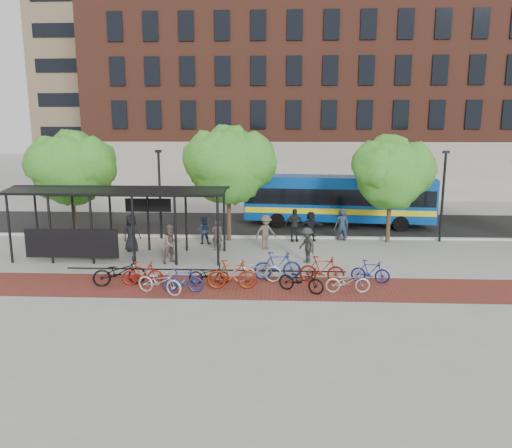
{
  "coord_description": "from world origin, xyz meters",
  "views": [
    {
      "loc": [
        -0.14,
        -24.49,
        6.64
      ],
      "look_at": [
        -1.31,
        0.21,
        1.6
      ],
      "focal_mm": 35.0,
      "sensor_mm": 36.0,
      "label": 1
    }
  ],
  "objects_px": {
    "tree_c": "(393,170)",
    "pedestrian_7": "(342,225)",
    "bike_5": "(232,274)",
    "pedestrian_3": "(266,232)",
    "lamp_post_left": "(160,192)",
    "bike_10": "(348,281)",
    "lamp_post_right": "(443,194)",
    "bus_shelter": "(117,198)",
    "pedestrian_2": "(204,230)",
    "bike_4": "(209,274)",
    "pedestrian_8": "(172,244)",
    "pedestrian_4": "(294,225)",
    "bike_6": "(257,270)",
    "bike_2": "(160,281)",
    "bike_8": "(301,280)",
    "bike_3": "(183,280)",
    "pedestrian_1": "(217,235)",
    "tree_a": "(72,166)",
    "bike_7": "(277,265)",
    "bike_9": "(322,269)",
    "pedestrian_9": "(307,245)",
    "pedestrian_6": "(342,224)",
    "tree_b": "(230,162)",
    "bike_1": "(142,273)",
    "bike_0": "(119,272)",
    "pedestrian_0": "(132,233)",
    "bike_11": "(370,271)",
    "bus": "(338,198)",
    "pedestrian_5": "(311,226)"
  },
  "relations": [
    {
      "from": "bus",
      "to": "bike_7",
      "type": "distance_m",
      "value": 12.29
    },
    {
      "from": "pedestrian_0",
      "to": "bike_11",
      "type": "bearing_deg",
      "value": -65.77
    },
    {
      "from": "tree_b",
      "to": "bike_3",
      "type": "bearing_deg",
      "value": -96.53
    },
    {
      "from": "tree_c",
      "to": "pedestrian_7",
      "type": "xyz_separation_m",
      "value": [
        -2.64,
        0.21,
        -3.16
      ]
    },
    {
      "from": "bike_4",
      "to": "bike_8",
      "type": "height_order",
      "value": "bike_8"
    },
    {
      "from": "tree_a",
      "to": "lamp_post_right",
      "type": "bearing_deg",
      "value": 0.69
    },
    {
      "from": "bike_8",
      "to": "pedestrian_2",
      "type": "xyz_separation_m",
      "value": [
        -5.08,
        7.87,
        0.28
      ]
    },
    {
      "from": "pedestrian_4",
      "to": "bike_6",
      "type": "bearing_deg",
      "value": -115.8
    },
    {
      "from": "bus_shelter",
      "to": "tree_b",
      "type": "distance_m",
      "value": 6.64
    },
    {
      "from": "bike_7",
      "to": "pedestrian_5",
      "type": "xyz_separation_m",
      "value": [
        1.85,
        7.17,
        0.25
      ]
    },
    {
      "from": "pedestrian_1",
      "to": "pedestrian_6",
      "type": "relative_size",
      "value": 0.93
    },
    {
      "from": "lamp_post_right",
      "to": "pedestrian_4",
      "type": "xyz_separation_m",
      "value": [
        -8.28,
        -0.37,
        -1.8
      ]
    },
    {
      "from": "bike_6",
      "to": "pedestrian_4",
      "type": "relative_size",
      "value": 1.11
    },
    {
      "from": "bike_7",
      "to": "pedestrian_4",
      "type": "bearing_deg",
      "value": -13.57
    },
    {
      "from": "bike_2",
      "to": "bike_8",
      "type": "relative_size",
      "value": 1.03
    },
    {
      "from": "pedestrian_0",
      "to": "pedestrian_5",
      "type": "height_order",
      "value": "pedestrian_0"
    },
    {
      "from": "bike_9",
      "to": "pedestrian_2",
      "type": "xyz_separation_m",
      "value": [
        -6.02,
        6.59,
        0.21
      ]
    },
    {
      "from": "pedestrian_0",
      "to": "lamp_post_right",
      "type": "bearing_deg",
      "value": -33.53
    },
    {
      "from": "bike_3",
      "to": "pedestrian_9",
      "type": "distance_m",
      "value": 6.89
    },
    {
      "from": "bike_1",
      "to": "pedestrian_6",
      "type": "height_order",
      "value": "pedestrian_6"
    },
    {
      "from": "bike_6",
      "to": "bike_8",
      "type": "distance_m",
      "value": 2.16
    },
    {
      "from": "bike_4",
      "to": "bike_9",
      "type": "bearing_deg",
      "value": -86.21
    },
    {
      "from": "bike_4",
      "to": "pedestrian_8",
      "type": "distance_m",
      "value": 3.92
    },
    {
      "from": "bike_7",
      "to": "bike_9",
      "type": "distance_m",
      "value": 1.92
    },
    {
      "from": "bike_9",
      "to": "pedestrian_7",
      "type": "height_order",
      "value": "pedestrian_7"
    },
    {
      "from": "pedestrian_8",
      "to": "pedestrian_7",
      "type": "bearing_deg",
      "value": -14.2
    },
    {
      "from": "lamp_post_left",
      "to": "bike_10",
      "type": "distance_m",
      "value": 13.38
    },
    {
      "from": "lamp_post_right",
      "to": "pedestrian_6",
      "type": "xyz_separation_m",
      "value": [
        -5.53,
        0.2,
        -1.86
      ]
    },
    {
      "from": "bike_10",
      "to": "pedestrian_2",
      "type": "distance_m",
      "value": 10.48
    },
    {
      "from": "tree_c",
      "to": "bike_8",
      "type": "bearing_deg",
      "value": -121.19
    },
    {
      "from": "bike_5",
      "to": "pedestrian_3",
      "type": "relative_size",
      "value": 1.1
    },
    {
      "from": "bike_4",
      "to": "bike_7",
      "type": "height_order",
      "value": "bike_7"
    },
    {
      "from": "lamp_post_right",
      "to": "pedestrian_5",
      "type": "bearing_deg",
      "value": -178.14
    },
    {
      "from": "bike_8",
      "to": "pedestrian_5",
      "type": "bearing_deg",
      "value": 17.87
    },
    {
      "from": "bike_3",
      "to": "pedestrian_1",
      "type": "relative_size",
      "value": 1.0
    },
    {
      "from": "lamp_post_right",
      "to": "pedestrian_2",
      "type": "bearing_deg",
      "value": -174.94
    },
    {
      "from": "tree_a",
      "to": "bike_2",
      "type": "relative_size",
      "value": 3.14
    },
    {
      "from": "bike_0",
      "to": "bike_6",
      "type": "xyz_separation_m",
      "value": [
        5.68,
        0.67,
        -0.02
      ]
    },
    {
      "from": "bike_4",
      "to": "bike_8",
      "type": "xyz_separation_m",
      "value": [
        3.79,
        -0.78,
        0.06
      ]
    },
    {
      "from": "lamp_post_left",
      "to": "bike_0",
      "type": "distance_m",
      "value": 8.83
    },
    {
      "from": "bike_7",
      "to": "bike_9",
      "type": "height_order",
      "value": "bike_7"
    },
    {
      "from": "pedestrian_0",
      "to": "bus_shelter",
      "type": "bearing_deg",
      "value": -147.71
    },
    {
      "from": "bus",
      "to": "bike_11",
      "type": "bearing_deg",
      "value": -84.51
    },
    {
      "from": "bike_4",
      "to": "bike_8",
      "type": "bearing_deg",
      "value": -103.97
    },
    {
      "from": "tree_a",
      "to": "bike_6",
      "type": "distance_m",
      "value": 13.77
    },
    {
      "from": "bus_shelter",
      "to": "bike_11",
      "type": "height_order",
      "value": "bus_shelter"
    },
    {
      "from": "lamp_post_right",
      "to": "bus_shelter",
      "type": "bearing_deg",
      "value": -166.61
    },
    {
      "from": "lamp_post_right",
      "to": "bike_0",
      "type": "relative_size",
      "value": 2.39
    },
    {
      "from": "bike_6",
      "to": "pedestrian_7",
      "type": "distance_m",
      "value": 9.05
    },
    {
      "from": "lamp_post_right",
      "to": "pedestrian_2",
      "type": "height_order",
      "value": "lamp_post_right"
    }
  ]
}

